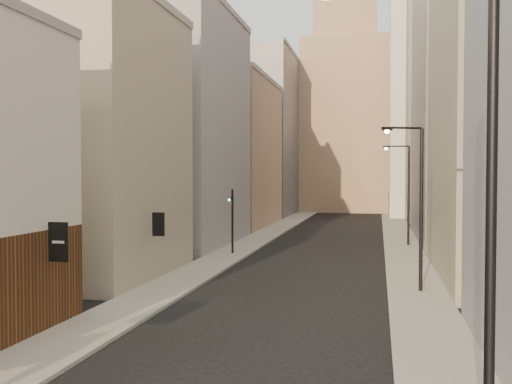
% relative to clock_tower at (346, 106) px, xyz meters
% --- Properties ---
extents(sidewalk_left, '(3.00, 140.00, 0.15)m').
position_rel_clock_tower_xyz_m(sidewalk_left, '(-5.50, -37.00, -17.56)').
color(sidewalk_left, '#9C9A8D').
rests_on(sidewalk_left, ground).
extents(sidewalk_right, '(3.00, 140.00, 0.15)m').
position_rel_clock_tower_xyz_m(sidewalk_right, '(7.50, -37.00, -17.56)').
color(sidewalk_right, '#9C9A8D').
rests_on(sidewalk_right, ground).
extents(left_bldg_beige, '(8.00, 12.00, 16.00)m').
position_rel_clock_tower_xyz_m(left_bldg_beige, '(-11.00, -66.00, -9.63)').
color(left_bldg_beige, gray).
rests_on(left_bldg_beige, ground).
extents(left_bldg_grey, '(8.00, 16.00, 20.00)m').
position_rel_clock_tower_xyz_m(left_bldg_grey, '(-11.00, -50.00, -7.63)').
color(left_bldg_grey, gray).
rests_on(left_bldg_grey, ground).
extents(left_bldg_tan, '(8.00, 18.00, 17.00)m').
position_rel_clock_tower_xyz_m(left_bldg_tan, '(-11.00, -32.00, -9.13)').
color(left_bldg_tan, '#9B7D66').
rests_on(left_bldg_tan, ground).
extents(left_bldg_wingrid, '(8.00, 20.00, 24.00)m').
position_rel_clock_tower_xyz_m(left_bldg_wingrid, '(-11.00, -12.00, -5.63)').
color(left_bldg_wingrid, gray).
rests_on(left_bldg_wingrid, ground).
extents(right_bldg_beige, '(8.00, 16.00, 20.00)m').
position_rel_clock_tower_xyz_m(right_bldg_beige, '(13.00, -62.00, -7.63)').
color(right_bldg_beige, gray).
rests_on(right_bldg_beige, ground).
extents(right_bldg_wingrid, '(8.00, 20.00, 26.00)m').
position_rel_clock_tower_xyz_m(right_bldg_wingrid, '(13.00, -42.00, -4.63)').
color(right_bldg_wingrid, gray).
rests_on(right_bldg_wingrid, ground).
extents(highrise, '(21.00, 23.00, 51.20)m').
position_rel_clock_tower_xyz_m(highrise, '(19.00, -14.00, 8.02)').
color(highrise, gray).
rests_on(highrise, ground).
extents(clock_tower, '(14.00, 14.00, 44.90)m').
position_rel_clock_tower_xyz_m(clock_tower, '(0.00, 0.00, 0.00)').
color(clock_tower, '#9B7D66').
rests_on(clock_tower, ground).
extents(white_tower, '(8.00, 8.00, 41.50)m').
position_rel_clock_tower_xyz_m(white_tower, '(11.00, -14.00, 0.97)').
color(white_tower, silver).
rests_on(white_tower, ground).
extents(streetlamp_near, '(2.67, 0.79, 10.32)m').
position_rel_clock_tower_xyz_m(streetlamp_near, '(7.60, -84.53, -11.74)').
color(streetlamp_near, black).
rests_on(streetlamp_near, ground).
extents(streetlamp_mid, '(2.13, 1.00, 8.56)m').
position_rel_clock_tower_xyz_m(streetlamp_mid, '(7.46, -67.14, -12.74)').
color(streetlamp_mid, black).
rests_on(streetlamp_mid, ground).
extents(streetlamp_far, '(2.25, 0.39, 8.57)m').
position_rel_clock_tower_xyz_m(streetlamp_far, '(7.79, -47.65, -12.74)').
color(streetlamp_far, black).
rests_on(streetlamp_far, ground).
extents(traffic_light_left, '(0.57, 0.48, 5.00)m').
position_rel_clock_tower_xyz_m(traffic_light_left, '(-5.33, -55.55, -14.16)').
color(traffic_light_left, black).
rests_on(traffic_light_left, ground).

